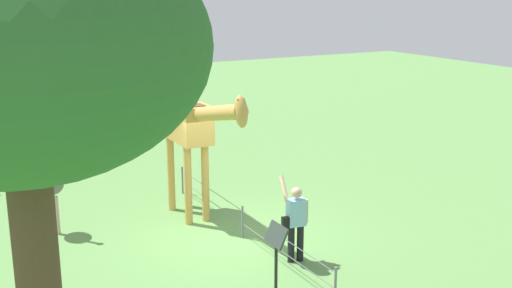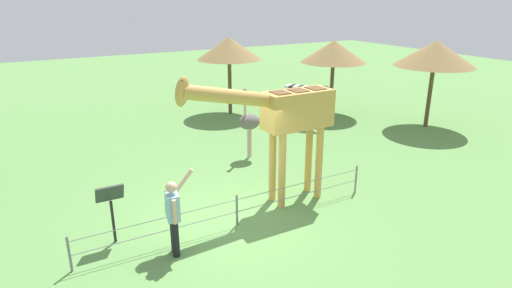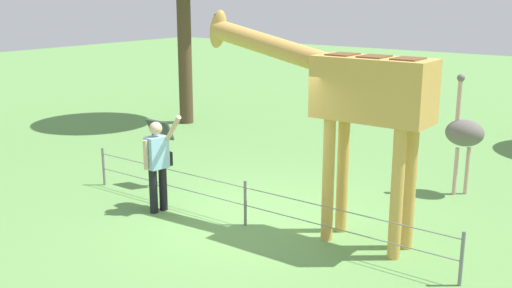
{
  "view_description": "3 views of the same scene",
  "coord_description": "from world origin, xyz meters",
  "px_view_note": "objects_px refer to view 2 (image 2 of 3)",
  "views": [
    {
      "loc": [
        11.55,
        -5.74,
        5.48
      ],
      "look_at": [
        0.06,
        0.55,
        2.14
      ],
      "focal_mm": 43.91,
      "sensor_mm": 36.0,
      "label": 1
    },
    {
      "loc": [
        3.8,
        7.88,
        4.96
      ],
      "look_at": [
        -0.73,
        -0.19,
        1.69
      ],
      "focal_mm": 29.94,
      "sensor_mm": 36.0,
      "label": 2
    },
    {
      "loc": [
        -5.63,
        7.5,
        3.69
      ],
      "look_at": [
        -0.69,
        0.88,
        1.59
      ],
      "focal_mm": 42.25,
      "sensor_mm": 36.0,
      "label": 3
    }
  ],
  "objects_px": {
    "zebra": "(302,96)",
    "ostrich": "(249,122)",
    "visitor": "(173,213)",
    "shade_hut_aside": "(229,49)",
    "shade_hut_near": "(435,54)",
    "shade_hut_far": "(334,52)",
    "giraffe": "(286,116)",
    "info_sign": "(111,201)"
  },
  "relations": [
    {
      "from": "zebra",
      "to": "shade_hut_aside",
      "type": "height_order",
      "value": "shade_hut_aside"
    },
    {
      "from": "zebra",
      "to": "shade_hut_far",
      "type": "relative_size",
      "value": 0.53
    },
    {
      "from": "shade_hut_near",
      "to": "shade_hut_far",
      "type": "height_order",
      "value": "shade_hut_near"
    },
    {
      "from": "visitor",
      "to": "shade_hut_near",
      "type": "relative_size",
      "value": 0.52
    },
    {
      "from": "shade_hut_near",
      "to": "info_sign",
      "type": "xyz_separation_m",
      "value": [
        12.55,
        2.54,
        -1.89
      ]
    },
    {
      "from": "giraffe",
      "to": "shade_hut_near",
      "type": "relative_size",
      "value": 1.17
    },
    {
      "from": "giraffe",
      "to": "info_sign",
      "type": "height_order",
      "value": "giraffe"
    },
    {
      "from": "shade_hut_near",
      "to": "visitor",
      "type": "bearing_deg",
      "value": 17.13
    },
    {
      "from": "ostrich",
      "to": "shade_hut_near",
      "type": "bearing_deg",
      "value": 176.75
    },
    {
      "from": "shade_hut_near",
      "to": "shade_hut_far",
      "type": "relative_size",
      "value": 1.06
    },
    {
      "from": "shade_hut_aside",
      "to": "giraffe",
      "type": "bearing_deg",
      "value": 72.94
    },
    {
      "from": "info_sign",
      "to": "visitor",
      "type": "bearing_deg",
      "value": 133.68
    },
    {
      "from": "zebra",
      "to": "info_sign",
      "type": "bearing_deg",
      "value": 31.62
    },
    {
      "from": "giraffe",
      "to": "ostrich",
      "type": "bearing_deg",
      "value": -102.7
    },
    {
      "from": "giraffe",
      "to": "shade_hut_far",
      "type": "relative_size",
      "value": 1.24
    },
    {
      "from": "giraffe",
      "to": "shade_hut_far",
      "type": "height_order",
      "value": "giraffe"
    },
    {
      "from": "shade_hut_near",
      "to": "shade_hut_far",
      "type": "xyz_separation_m",
      "value": [
        2.07,
        -3.39,
        -0.17
      ]
    },
    {
      "from": "zebra",
      "to": "shade_hut_far",
      "type": "bearing_deg",
      "value": -160.01
    },
    {
      "from": "ostrich",
      "to": "shade_hut_aside",
      "type": "relative_size",
      "value": 0.69
    },
    {
      "from": "visitor",
      "to": "shade_hut_aside",
      "type": "distance_m",
      "value": 10.9
    },
    {
      "from": "zebra",
      "to": "ostrich",
      "type": "relative_size",
      "value": 0.74
    },
    {
      "from": "giraffe",
      "to": "shade_hut_aside",
      "type": "distance_m",
      "value": 8.63
    },
    {
      "from": "zebra",
      "to": "info_sign",
      "type": "height_order",
      "value": "zebra"
    },
    {
      "from": "ostrich",
      "to": "shade_hut_aside",
      "type": "height_order",
      "value": "shade_hut_aside"
    },
    {
      "from": "shade_hut_far",
      "to": "info_sign",
      "type": "xyz_separation_m",
      "value": [
        10.48,
        5.93,
        -1.72
      ]
    },
    {
      "from": "shade_hut_aside",
      "to": "info_sign",
      "type": "bearing_deg",
      "value": 50.53
    },
    {
      "from": "shade_hut_near",
      "to": "shade_hut_aside",
      "type": "distance_m",
      "value": 8.09
    },
    {
      "from": "giraffe",
      "to": "zebra",
      "type": "height_order",
      "value": "giraffe"
    },
    {
      "from": "visitor",
      "to": "shade_hut_near",
      "type": "xyz_separation_m",
      "value": [
        -11.57,
        -3.56,
        1.94
      ]
    },
    {
      "from": "ostrich",
      "to": "shade_hut_near",
      "type": "xyz_separation_m",
      "value": [
        -7.71,
        0.44,
        1.67
      ]
    },
    {
      "from": "shade_hut_far",
      "to": "giraffe",
      "type": "bearing_deg",
      "value": 43.76
    },
    {
      "from": "giraffe",
      "to": "shade_hut_aside",
      "type": "relative_size",
      "value": 1.19
    },
    {
      "from": "giraffe",
      "to": "shade_hut_far",
      "type": "distance_m",
      "value": 8.8
    },
    {
      "from": "shade_hut_near",
      "to": "info_sign",
      "type": "height_order",
      "value": "shade_hut_near"
    },
    {
      "from": "shade_hut_far",
      "to": "info_sign",
      "type": "relative_size",
      "value": 2.38
    },
    {
      "from": "info_sign",
      "to": "shade_hut_far",
      "type": "bearing_deg",
      "value": -150.5
    },
    {
      "from": "shade_hut_near",
      "to": "giraffe",
      "type": "bearing_deg",
      "value": 17.72
    },
    {
      "from": "giraffe",
      "to": "info_sign",
      "type": "xyz_separation_m",
      "value": [
        4.13,
        -0.15,
        -1.29
      ]
    },
    {
      "from": "zebra",
      "to": "ostrich",
      "type": "bearing_deg",
      "value": 31.64
    },
    {
      "from": "visitor",
      "to": "zebra",
      "type": "bearing_deg",
      "value": -140.13
    },
    {
      "from": "shade_hut_far",
      "to": "info_sign",
      "type": "height_order",
      "value": "shade_hut_far"
    },
    {
      "from": "shade_hut_near",
      "to": "shade_hut_aside",
      "type": "xyz_separation_m",
      "value": [
        5.89,
        -5.55,
        -0.04
      ]
    }
  ]
}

